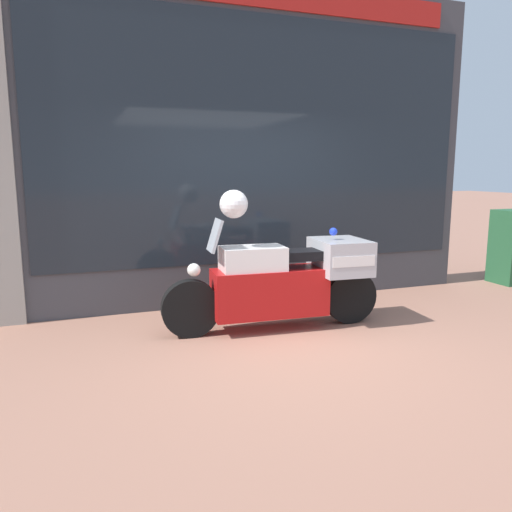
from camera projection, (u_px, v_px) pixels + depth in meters
ground_plane at (293, 349)px, 4.88m from camera, size 60.00×60.00×0.00m
shop_building at (200, 145)px, 6.25m from camera, size 6.78×0.55×4.05m
window_display at (257, 261)px, 6.80m from camera, size 5.47×0.30×2.12m
paramedic_motorcycle at (288, 278)px, 5.44m from camera, size 2.44×0.72×1.23m
white_helmet at (234, 204)px, 5.14m from camera, size 0.29×0.29×0.29m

